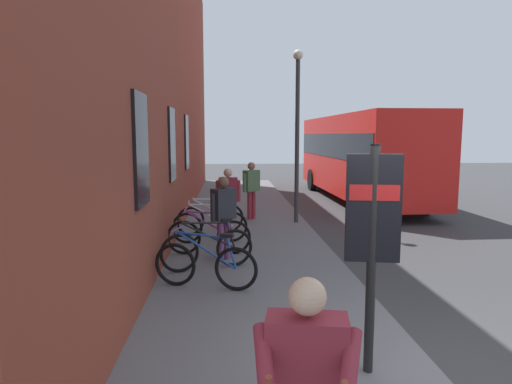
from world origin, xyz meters
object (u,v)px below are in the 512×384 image
(transit_info_sign, at_px, (373,223))
(bicycle_leaning_wall, at_px, (211,218))
(bicycle_mid_rack, at_px, (209,236))
(pedestrian_near_bus, at_px, (228,194))
(bicycle_nearest_sign, at_px, (206,265))
(tourist_with_hotdogs, at_px, (306,384))
(pedestrian_crossing_street, at_px, (251,184))
(pedestrian_by_facade, at_px, (224,209))
(street_lamp, at_px, (297,121))
(bicycle_far_end, at_px, (208,249))
(bicycle_under_window, at_px, (210,226))
(city_bus, at_px, (360,152))

(transit_info_sign, bearing_deg, bicycle_leaning_wall, 15.76)
(bicycle_mid_rack, relative_size, pedestrian_near_bus, 1.07)
(bicycle_nearest_sign, xyz_separation_m, tourist_with_hotdogs, (-4.60, -0.82, 0.64))
(pedestrian_crossing_street, bearing_deg, bicycle_nearest_sign, 169.88)
(bicycle_leaning_wall, bearing_deg, pedestrian_crossing_street, -30.55)
(bicycle_nearest_sign, relative_size, pedestrian_by_facade, 1.02)
(pedestrian_near_bus, distance_m, street_lamp, 2.99)
(bicycle_nearest_sign, distance_m, pedestrian_crossing_street, 6.10)
(bicycle_far_end, bearing_deg, pedestrian_by_facade, -24.80)
(tourist_with_hotdogs, bearing_deg, street_lamp, -8.54)
(bicycle_nearest_sign, height_order, bicycle_far_end, same)
(bicycle_leaning_wall, bearing_deg, bicycle_under_window, -179.05)
(pedestrian_by_facade, bearing_deg, street_lamp, -28.59)
(bicycle_under_window, distance_m, city_bus, 9.32)
(bicycle_mid_rack, height_order, transit_info_sign, transit_info_sign)
(pedestrian_near_bus, bearing_deg, bicycle_under_window, 157.61)
(bicycle_far_end, relative_size, bicycle_under_window, 0.97)
(bicycle_mid_rack, relative_size, street_lamp, 0.37)
(city_bus, bearing_deg, bicycle_mid_rack, 145.68)
(bicycle_nearest_sign, distance_m, tourist_with_hotdogs, 4.72)
(bicycle_mid_rack, relative_size, city_bus, 0.17)
(street_lamp, bearing_deg, bicycle_leaning_wall, 119.36)
(pedestrian_crossing_street, distance_m, street_lamp, 2.31)
(bicycle_leaning_wall, bearing_deg, bicycle_far_end, -178.92)
(city_bus, bearing_deg, bicycle_leaning_wall, 137.97)
(bicycle_nearest_sign, height_order, bicycle_leaning_wall, same)
(tourist_with_hotdogs, bearing_deg, bicycle_far_end, 8.37)
(bicycle_under_window, bearing_deg, city_bus, -37.99)
(bicycle_leaning_wall, relative_size, pedestrian_near_bus, 1.02)
(bicycle_nearest_sign, bearing_deg, bicycle_under_window, 0.86)
(bicycle_mid_rack, xyz_separation_m, pedestrian_crossing_street, (3.88, -1.09, 0.65))
(bicycle_under_window, distance_m, pedestrian_by_facade, 1.62)
(pedestrian_by_facade, height_order, pedestrian_near_bus, pedestrian_by_facade)
(bicycle_nearest_sign, bearing_deg, pedestrian_crossing_street, -10.12)
(tourist_with_hotdogs, height_order, street_lamp, street_lamp)
(bicycle_far_end, relative_size, pedestrian_crossing_street, 1.01)
(transit_info_sign, bearing_deg, pedestrian_crossing_street, 5.12)
(bicycle_far_end, xyz_separation_m, tourist_with_hotdogs, (-5.63, -0.83, 0.64))
(bicycle_far_end, xyz_separation_m, bicycle_mid_rack, (1.06, 0.02, -0.00))
(bicycle_under_window, height_order, street_lamp, street_lamp)
(bicycle_mid_rack, xyz_separation_m, transit_info_sign, (-4.78, -1.87, 1.21))
(pedestrian_crossing_street, relative_size, tourist_with_hotdogs, 1.01)
(bicycle_nearest_sign, xyz_separation_m, city_bus, (10.37, -5.63, 1.41))
(pedestrian_by_facade, height_order, tourist_with_hotdogs, pedestrian_by_facade)
(transit_info_sign, distance_m, pedestrian_near_bus, 7.00)
(tourist_with_hotdogs, bearing_deg, bicycle_under_window, 6.44)
(city_bus, relative_size, street_lamp, 2.19)
(bicycle_mid_rack, height_order, tourist_with_hotdogs, tourist_with_hotdogs)
(transit_info_sign, relative_size, pedestrian_near_bus, 1.45)
(bicycle_leaning_wall, xyz_separation_m, city_bus, (6.31, -5.69, 1.41))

